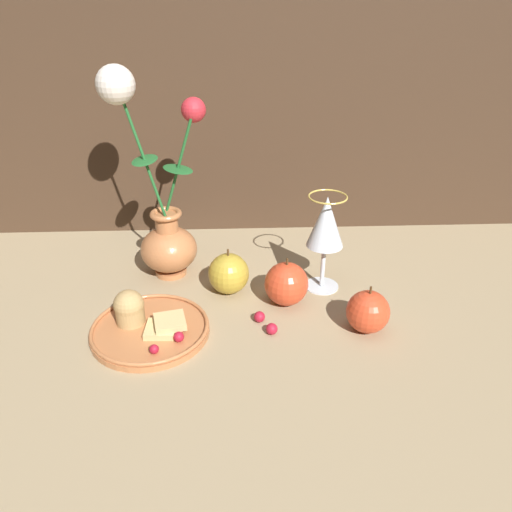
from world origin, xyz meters
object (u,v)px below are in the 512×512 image
plate_with_pastries (147,324)px  apple_near_glass (368,312)px  apple_beside_vase (286,284)px  wine_glass (326,225)px  vase (162,215)px  apple_at_table_edge (229,274)px

plate_with_pastries → apple_near_glass: bearing=-1.2°
apple_beside_vase → apple_near_glass: size_ratio=1.08×
apple_near_glass → plate_with_pastries: bearing=178.8°
plate_with_pastries → apple_near_glass: 0.35m
plate_with_pastries → apple_beside_vase: size_ratio=2.14×
apple_beside_vase → wine_glass: bearing=35.2°
vase → apple_near_glass: bearing=-29.7°
apple_at_table_edge → apple_beside_vase: bearing=-22.4°
plate_with_pastries → wine_glass: (0.30, 0.13, 0.11)m
vase → apple_near_glass: size_ratio=4.72×
plate_with_pastries → apple_at_table_edge: apple_at_table_edge is taller
apple_near_glass → apple_at_table_edge: size_ratio=0.95×
vase → apple_at_table_edge: size_ratio=4.47×
vase → apple_at_table_edge: vase is taller
plate_with_pastries → apple_near_glass: size_ratio=2.32×
plate_with_pastries → wine_glass: 0.34m
apple_near_glass → apple_at_table_edge: (-0.22, 0.12, 0.00)m
wine_glass → apple_at_table_edge: size_ratio=2.08×
wine_glass → apple_near_glass: size_ratio=2.20×
vase → plate_with_pastries: vase is taller
apple_beside_vase → apple_near_glass: bearing=-34.6°
wine_glass → vase: bearing=168.3°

